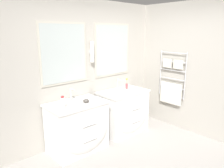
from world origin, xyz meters
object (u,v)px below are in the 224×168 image
object	(u,v)px
vanity_left	(78,127)
toiletry_bottle	(63,103)
flower_vase	(127,84)
amenity_bowl	(86,101)
vanity_right	(124,111)

from	to	relation	value
vanity_left	toiletry_bottle	world-z (taller)	toiletry_bottle
flower_vase	amenity_bowl	bearing A→B (deg)	-171.00
flower_vase	vanity_right	bearing A→B (deg)	-147.11
amenity_bowl	flower_vase	world-z (taller)	flower_vase
vanity_right	toiletry_bottle	xyz separation A→B (m)	(-1.42, -0.06, 0.52)
vanity_left	vanity_right	world-z (taller)	same
vanity_left	toiletry_bottle	bearing A→B (deg)	-168.57
vanity_left	toiletry_bottle	size ratio (longest dim) A/B	4.83
vanity_left	flower_vase	size ratio (longest dim) A/B	4.25
toiletry_bottle	amenity_bowl	bearing A→B (deg)	-0.33
vanity_right	flower_vase	distance (m)	0.56
vanity_right	amenity_bowl	world-z (taller)	amenity_bowl
vanity_left	amenity_bowl	xyz separation A→B (m)	(0.13, -0.06, 0.45)
toiletry_bottle	flower_vase	bearing A→B (deg)	6.48
toiletry_bottle	flower_vase	xyz separation A→B (m)	(1.61, 0.18, -0.00)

